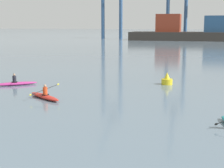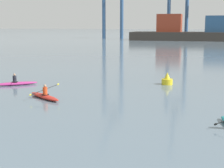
{
  "view_description": "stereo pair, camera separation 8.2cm",
  "coord_description": "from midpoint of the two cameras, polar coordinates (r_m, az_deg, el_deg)",
  "views": [
    {
      "loc": [
        7.19,
        -5.35,
        4.77
      ],
      "look_at": [
        1.14,
        17.75,
        0.6
      ],
      "focal_mm": 54.2,
      "sensor_mm": 36.0,
      "label": 1
    },
    {
      "loc": [
        7.27,
        -5.33,
        4.77
      ],
      "look_at": [
        1.14,
        17.75,
        0.6
      ],
      "focal_mm": 54.2,
      "sensor_mm": 36.0,
      "label": 2
    }
  ],
  "objects": [
    {
      "name": "kayak_magenta",
      "position": [
        28.23,
        -15.81,
        0.16
      ],
      "size": [
        3.1,
        2.49,
        0.95
      ],
      "color": "#C13384",
      "rests_on": "ground"
    },
    {
      "name": "container_barge",
      "position": [
        110.38,
        17.1,
        8.38
      ],
      "size": [
        53.24,
        11.36,
        8.18
      ],
      "color": "#38332D",
      "rests_on": "ground"
    },
    {
      "name": "channel_buoy",
      "position": [
        27.85,
        9.37,
        0.66
      ],
      "size": [
        0.9,
        0.9,
        1.0
      ],
      "color": "yellow",
      "rests_on": "ground"
    },
    {
      "name": "kayak_red",
      "position": [
        22.69,
        -11.2,
        -1.98
      ],
      "size": [
        3.14,
        2.43,
        0.95
      ],
      "color": "red",
      "rests_on": "ground"
    }
  ]
}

